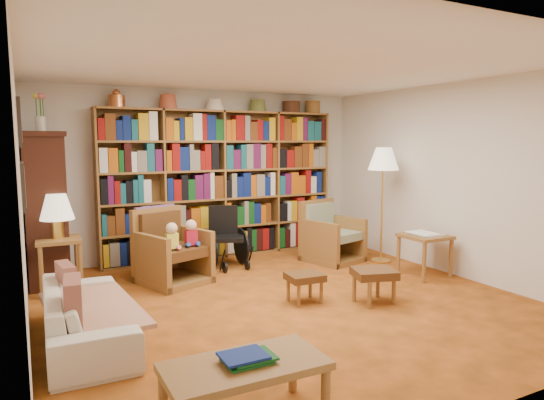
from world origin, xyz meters
TOP-DOWN VIEW (x-y plane):
  - floor at (0.00, 0.00)m, footprint 5.00×5.00m
  - ceiling at (0.00, 0.00)m, footprint 5.00×5.00m
  - wall_back at (0.00, 2.50)m, footprint 5.00×0.00m
  - wall_front at (0.00, -2.50)m, footprint 5.00×0.00m
  - wall_left at (-2.50, 0.00)m, footprint 0.00×5.00m
  - wall_right at (2.50, 0.00)m, footprint 0.00×5.00m
  - bookshelf at (0.20, 2.33)m, footprint 3.60×0.30m
  - curio_cabinet at (-2.25, 2.00)m, footprint 0.50×0.95m
  - framed_pictures at (-2.48, 0.30)m, footprint 0.03×0.52m
  - sofa at (-2.05, -0.16)m, footprint 1.72×0.71m
  - sofa_throw at (-2.00, -0.16)m, footprint 0.81×1.39m
  - cushion_left at (-2.18, 0.19)m, footprint 0.16×0.38m
  - cushion_right at (-2.18, -0.51)m, footprint 0.16×0.41m
  - side_table_lamp at (-2.15, 1.52)m, footprint 0.50×0.50m
  - table_lamp at (-2.15, 1.52)m, footprint 0.38×0.38m
  - armchair_leather at (-0.88, 1.36)m, footprint 0.98×0.98m
  - armchair_sage at (1.50, 1.36)m, footprint 0.89×0.90m
  - wheelchair at (0.02, 1.73)m, footprint 0.53×0.67m
  - floor_lamp at (2.10, 0.91)m, footprint 0.44×0.44m
  - side_table_papers at (2.10, 0.06)m, footprint 0.54×0.54m
  - footstool_a at (0.18, -0.12)m, footprint 0.40×0.35m
  - footstool_b at (0.84, -0.48)m, footprint 0.53×0.49m
  - coffee_table at (-1.33, -1.91)m, footprint 1.01×0.51m

SIDE VIEW (x-z plane):
  - floor at x=0.00m, z-range 0.00..0.00m
  - sofa at x=-2.05m, z-range 0.00..0.50m
  - footstool_a at x=0.18m, z-range 0.10..0.42m
  - sofa_throw at x=-2.00m, z-range 0.28..0.32m
  - footstool_b at x=0.84m, z-range 0.12..0.49m
  - armchair_sage at x=1.50m, z-range -0.10..0.77m
  - coffee_table at x=-1.33m, z-range 0.12..0.57m
  - armchair_leather at x=-0.88m, z-range -0.09..0.84m
  - wheelchair at x=0.02m, z-range -0.04..0.81m
  - cushion_left at x=-2.18m, z-range 0.27..0.63m
  - cushion_right at x=-2.18m, z-range 0.25..0.65m
  - side_table_papers at x=2.10m, z-range 0.17..0.75m
  - side_table_lamp at x=-2.15m, z-range 0.17..0.80m
  - curio_cabinet at x=-2.25m, z-range -0.25..2.15m
  - table_lamp at x=-2.15m, z-range 0.72..1.24m
  - bookshelf at x=0.20m, z-range -0.04..2.38m
  - wall_back at x=0.00m, z-range -1.25..3.75m
  - wall_front at x=0.00m, z-range -1.25..3.75m
  - wall_left at x=-2.50m, z-range -1.25..3.75m
  - wall_right at x=2.50m, z-range -1.25..3.75m
  - floor_lamp at x=2.10m, z-range 0.60..2.26m
  - framed_pictures at x=-2.48m, z-range 1.14..2.11m
  - ceiling at x=0.00m, z-range 2.50..2.50m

